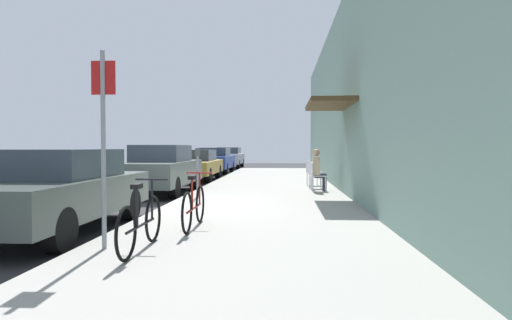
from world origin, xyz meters
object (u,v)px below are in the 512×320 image
object	(u,v)px
parked_car_0	(57,190)
parked_car_4	(229,157)
cafe_chair_0	(316,175)
parked_car_1	(161,169)
parked_car_2	(196,164)
bicycle_1	(194,206)
street_sign	(103,134)
parking_meter	(198,169)
cafe_chair_1	(314,173)
parked_car_3	(215,160)
bicycle_0	(141,223)
cafe_chair_2	(312,171)
seated_patron_0	(318,168)

from	to	relation	value
parked_car_0	parked_car_4	size ratio (longest dim) A/B	1.00
parked_car_0	cafe_chair_0	size ratio (longest dim) A/B	5.06
parked_car_1	parked_car_4	xyz separation A→B (m)	(-0.00, 17.12, -0.02)
parked_car_2	bicycle_1	bearing A→B (deg)	-78.54
street_sign	parked_car_2	bearing A→B (deg)	96.46
parked_car_0	street_sign	distance (m)	2.37
parked_car_1	parked_car_4	world-z (taller)	parked_car_1
parking_meter	cafe_chair_1	size ratio (longest dim) A/B	1.52
parked_car_3	bicycle_1	world-z (taller)	parked_car_3
parked_car_4	bicycle_1	size ratio (longest dim) A/B	2.57
bicycle_0	cafe_chair_2	distance (m)	10.20
parked_car_3	bicycle_0	size ratio (longest dim) A/B	2.57
parked_car_3	bicycle_1	size ratio (longest dim) A/B	2.57
parked_car_2	seated_patron_0	size ratio (longest dim) A/B	3.41
parked_car_4	street_sign	size ratio (longest dim) A/B	1.69
parking_meter	cafe_chair_0	bearing A→B (deg)	29.11
street_sign	cafe_chair_1	xyz separation A→B (m)	(3.36, 8.64, -1.02)
parked_car_2	parked_car_3	size ratio (longest dim) A/B	1.00
parking_meter	parked_car_1	bearing A→B (deg)	129.87
parked_car_3	parked_car_4	world-z (taller)	parked_car_4
bicycle_0	bicycle_1	distance (m)	1.65
street_sign	cafe_chair_1	bearing A→B (deg)	68.77
seated_patron_0	bicycle_1	bearing A→B (deg)	-112.03
parking_meter	cafe_chair_1	xyz separation A→B (m)	(3.31, 2.68, -0.26)
parked_car_3	parking_meter	xyz separation A→B (m)	(1.55, -12.58, 0.14)
parked_car_1	cafe_chair_1	xyz separation A→B (m)	(4.86, 0.82, -0.16)
parked_car_0	parking_meter	world-z (taller)	parking_meter
bicycle_0	cafe_chair_2	world-z (taller)	bicycle_0
cafe_chair_0	cafe_chair_1	world-z (taller)	same
street_sign	cafe_chair_1	size ratio (longest dim) A/B	2.99
street_sign	seated_patron_0	bearing A→B (deg)	66.36
cafe_chair_0	cafe_chair_2	bearing A→B (deg)	89.90
parked_car_0	cafe_chair_2	world-z (taller)	parked_car_0
bicycle_0	seated_patron_0	bearing A→B (deg)	69.82
parking_meter	bicycle_1	bearing A→B (deg)	-79.43
parked_car_0	bicycle_1	world-z (taller)	parked_car_0
parked_car_1	parking_meter	world-z (taller)	parked_car_1
seated_patron_0	parked_car_4	bearing A→B (deg)	106.00
cafe_chair_2	bicycle_0	bearing A→B (deg)	-106.15
street_sign	bicycle_0	world-z (taller)	street_sign
parked_car_1	seated_patron_0	xyz separation A→B (m)	(4.91, -0.02, 0.03)
parked_car_0	seated_patron_0	size ratio (longest dim) A/B	3.41
parked_car_0	bicycle_0	xyz separation A→B (m)	(2.02, -1.66, -0.26)
bicycle_1	parking_meter	bearing A→B (deg)	100.57
cafe_chair_1	parked_car_0	bearing A→B (deg)	-124.56
bicycle_1	parked_car_4	bearing A→B (deg)	95.80
cafe_chair_1	bicycle_1	bearing A→B (deg)	-109.23
parked_car_0	parked_car_2	world-z (taller)	parked_car_0
parking_meter	bicycle_0	xyz separation A→B (m)	(0.47, -6.04, -0.41)
parked_car_2	parked_car_4	size ratio (longest dim) A/B	1.00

